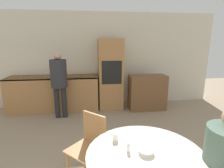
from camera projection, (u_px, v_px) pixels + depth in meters
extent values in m
cube|color=beige|center=(101.00, 60.00, 4.97)|extent=(6.59, 0.05, 2.60)
cube|color=#AD7A47|center=(54.00, 93.00, 4.67)|extent=(2.33, 0.60, 0.92)
cube|color=black|center=(53.00, 77.00, 4.57)|extent=(2.33, 0.60, 0.03)
cube|color=#AD7A47|center=(110.00, 74.00, 4.76)|extent=(0.64, 0.58, 1.89)
cube|color=black|center=(112.00, 73.00, 4.45)|extent=(0.51, 0.01, 0.60)
cube|color=brown|center=(147.00, 92.00, 4.73)|extent=(0.98, 0.45, 0.94)
cylinder|color=beige|center=(145.00, 155.00, 1.69)|extent=(1.15, 1.15, 0.03)
cylinder|color=#AD7A47|center=(68.00, 167.00, 2.26)|extent=(0.04, 0.04, 0.44)
cylinder|color=#AD7A47|center=(86.00, 155.00, 2.51)|extent=(0.04, 0.04, 0.44)
cylinder|color=#AD7A47|center=(103.00, 163.00, 2.32)|extent=(0.04, 0.04, 0.44)
cube|color=#AD7A47|center=(85.00, 150.00, 2.24)|extent=(0.57, 0.57, 0.02)
cube|color=#AD7A47|center=(94.00, 128.00, 2.33)|extent=(0.30, 0.28, 0.43)
cylinder|color=#262628|center=(57.00, 102.00, 4.20)|extent=(0.12, 0.12, 0.77)
cylinder|color=#262628|center=(64.00, 102.00, 4.22)|extent=(0.12, 0.12, 0.77)
cylinder|color=#2D2D33|center=(59.00, 73.00, 4.05)|extent=(0.38, 0.38, 0.64)
sphere|color=tan|center=(57.00, 55.00, 3.95)|extent=(0.19, 0.19, 0.19)
cylinder|color=white|center=(115.00, 137.00, 1.90)|extent=(0.06, 0.06, 0.08)
cylinder|color=silver|center=(146.00, 152.00, 1.68)|extent=(0.15, 0.15, 0.04)
cylinder|color=white|center=(128.00, 148.00, 1.71)|extent=(0.03, 0.03, 0.07)
cylinder|color=silver|center=(128.00, 144.00, 1.70)|extent=(0.03, 0.03, 0.01)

